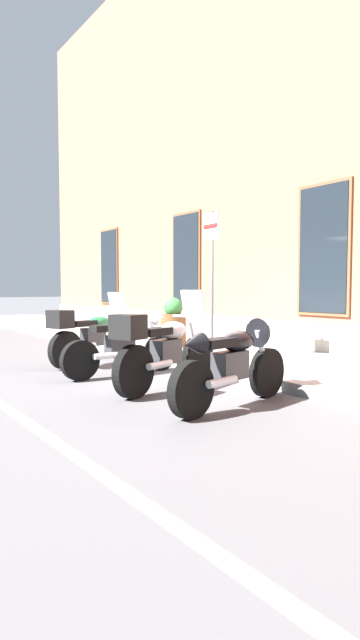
{
  "coord_description": "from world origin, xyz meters",
  "views": [
    {
      "loc": [
        6.05,
        -4.75,
        1.36
      ],
      "look_at": [
        -1.4,
        0.51,
        0.77
      ],
      "focal_mm": 27.41,
      "sensor_mm": 36.0,
      "label": 1
    }
  ],
  "objects_px": {
    "motorcycle_green_touring": "(91,335)",
    "barrel_planter": "(173,325)",
    "motorcycle_silver_touring": "(164,349)",
    "motorcycle_black_sport": "(237,359)",
    "parking_sign": "(212,264)",
    "motorcycle_black_naked": "(124,345)"
  },
  "relations": [
    {
      "from": "motorcycle_green_touring",
      "to": "barrel_planter",
      "type": "height_order",
      "value": "motorcycle_green_touring"
    },
    {
      "from": "motorcycle_black_sport",
      "to": "motorcycle_black_naked",
      "type": "bearing_deg",
      "value": -177.62
    },
    {
      "from": "motorcycle_green_touring",
      "to": "motorcycle_silver_touring",
      "type": "bearing_deg",
      "value": -2.59
    },
    {
      "from": "motorcycle_green_touring",
      "to": "motorcycle_black_naked",
      "type": "height_order",
      "value": "motorcycle_green_touring"
    },
    {
      "from": "motorcycle_black_naked",
      "to": "parking_sign",
      "type": "height_order",
      "value": "parking_sign"
    },
    {
      "from": "motorcycle_black_sport",
      "to": "parking_sign",
      "type": "relative_size",
      "value": 0.81
    },
    {
      "from": "barrel_planter",
      "to": "motorcycle_black_naked",
      "type": "bearing_deg",
      "value": -51.78
    },
    {
      "from": "motorcycle_black_sport",
      "to": "parking_sign",
      "type": "xyz_separation_m",
      "value": [
        -2.3,
        1.47,
        1.22
      ]
    },
    {
      "from": "motorcycle_black_naked",
      "to": "motorcycle_green_touring",
      "type": "bearing_deg",
      "value": 180.0
    },
    {
      "from": "motorcycle_silver_touring",
      "to": "motorcycle_black_sport",
      "type": "distance_m",
      "value": 1.23
    },
    {
      "from": "motorcycle_black_naked",
      "to": "parking_sign",
      "type": "relative_size",
      "value": 0.83
    },
    {
      "from": "motorcycle_silver_touring",
      "to": "motorcycle_black_sport",
      "type": "relative_size",
      "value": 1.0
    },
    {
      "from": "motorcycle_black_naked",
      "to": "motorcycle_silver_touring",
      "type": "relative_size",
      "value": 1.03
    },
    {
      "from": "parking_sign",
      "to": "barrel_planter",
      "type": "distance_m",
      "value": 2.22
    },
    {
      "from": "barrel_planter",
      "to": "motorcycle_silver_touring",
      "type": "bearing_deg",
      "value": -36.38
    },
    {
      "from": "motorcycle_silver_touring",
      "to": "barrel_planter",
      "type": "bearing_deg",
      "value": 143.62
    },
    {
      "from": "motorcycle_green_touring",
      "to": "barrel_planter",
      "type": "distance_m",
      "value": 2.07
    },
    {
      "from": "motorcycle_black_naked",
      "to": "barrel_planter",
      "type": "xyz_separation_m",
      "value": [
        -1.6,
        2.04,
        0.13
      ]
    },
    {
      "from": "parking_sign",
      "to": "barrel_planter",
      "type": "height_order",
      "value": "parking_sign"
    },
    {
      "from": "motorcycle_silver_touring",
      "to": "barrel_planter",
      "type": "xyz_separation_m",
      "value": [
        -2.92,
        2.15,
        0.05
      ]
    },
    {
      "from": "motorcycle_black_naked",
      "to": "motorcycle_silver_touring",
      "type": "bearing_deg",
      "value": -4.98
    },
    {
      "from": "motorcycle_green_touring",
      "to": "motorcycle_silver_touring",
      "type": "relative_size",
      "value": 0.96
    }
  ]
}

